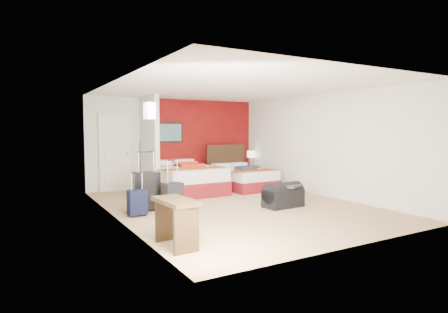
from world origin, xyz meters
TOP-DOWN VIEW (x-y plane):
  - ground at (0.00, 0.00)m, footprint 6.50×6.50m
  - room_walls at (-1.40, 1.42)m, footprint 5.02×6.52m
  - red_accent_panel at (0.75, 3.23)m, footprint 3.50×0.04m
  - partition_wall at (-1.00, 2.61)m, footprint 0.12×1.20m
  - entry_door at (-1.75, 3.20)m, footprint 0.82×0.06m
  - bed_left at (-0.25, 2.13)m, footprint 1.60×2.26m
  - bed_right at (1.42, 1.88)m, footprint 1.31×1.83m
  - red_suitcase_open at (-0.15, 2.03)m, footprint 0.75×0.92m
  - jacket_bundle at (1.32, 1.58)m, footprint 0.51×0.42m
  - nightstand at (2.30, 2.76)m, footprint 0.40×0.40m
  - table_lamp at (2.30, 2.76)m, footprint 0.33×0.33m
  - suitcase_black at (-1.80, 0.45)m, footprint 0.54×0.38m
  - suitcase_charcoal at (-1.44, -0.04)m, footprint 0.42×0.32m
  - suitcase_navy at (-2.11, 0.06)m, footprint 0.35×0.22m
  - duffel_bag at (0.80, -0.64)m, footprint 0.86×0.49m
  - jacket_draped at (0.95, -0.69)m, footprint 0.53×0.50m
  - desk at (-2.19, -2.01)m, footprint 0.46×0.83m

SIDE VIEW (x-z plane):
  - ground at x=0.00m, z-range 0.00..0.00m
  - duffel_bag at x=0.80m, z-range 0.00..0.42m
  - suitcase_navy at x=-2.11m, z-range 0.00..0.47m
  - nightstand at x=2.30m, z-range 0.00..0.51m
  - bed_right at x=1.42m, z-range 0.00..0.54m
  - suitcase_charcoal at x=-1.44m, z-range 0.00..0.56m
  - desk at x=-2.19m, z-range 0.00..0.67m
  - bed_left at x=-0.25m, z-range 0.00..0.67m
  - suitcase_black at x=-1.80m, z-range 0.00..0.76m
  - jacket_draped at x=0.95m, z-range 0.42..0.48m
  - jacket_bundle at x=1.32m, z-range 0.54..0.65m
  - red_suitcase_open at x=-0.15m, z-range 0.67..0.77m
  - table_lamp at x=2.30m, z-range 0.51..0.98m
  - entry_door at x=-1.75m, z-range 0.00..2.05m
  - red_accent_panel at x=0.75m, z-range 0.00..2.50m
  - partition_wall at x=-1.00m, z-range 0.00..2.50m
  - room_walls at x=-1.40m, z-range 0.01..2.51m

